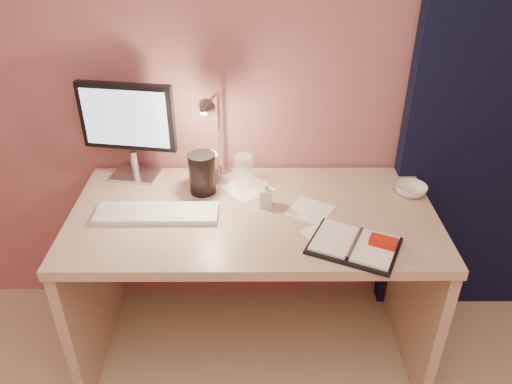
{
  "coord_description": "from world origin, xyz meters",
  "views": [
    {
      "loc": [
        0.0,
        -0.21,
        1.79
      ],
      "look_at": [
        0.01,
        1.33,
        0.85
      ],
      "focal_mm": 35.0,
      "sensor_mm": 36.0,
      "label": 1
    }
  ],
  "objects_px": {
    "dark_jar": "(202,175)",
    "keyboard": "(157,213)",
    "desk": "(253,247)",
    "coffee_cup": "(207,172)",
    "desk_lamp": "(224,131)",
    "monitor": "(129,123)",
    "bowl": "(411,190)",
    "lotion_bottle": "(265,194)",
    "clear_cup": "(244,171)",
    "planner": "(357,245)"
  },
  "relations": [
    {
      "from": "dark_jar",
      "to": "keyboard",
      "type": "bearing_deg",
      "value": -132.73
    },
    {
      "from": "desk",
      "to": "coffee_cup",
      "type": "distance_m",
      "value": 0.37
    },
    {
      "from": "dark_jar",
      "to": "desk_lamp",
      "type": "xyz_separation_m",
      "value": [
        0.09,
        0.06,
        0.17
      ]
    },
    {
      "from": "monitor",
      "to": "desk_lamp",
      "type": "xyz_separation_m",
      "value": [
        0.39,
        -0.07,
        -0.0
      ]
    },
    {
      "from": "desk",
      "to": "desk_lamp",
      "type": "height_order",
      "value": "desk_lamp"
    },
    {
      "from": "bowl",
      "to": "dark_jar",
      "type": "relative_size",
      "value": 0.84
    },
    {
      "from": "keyboard",
      "to": "lotion_bottle",
      "type": "height_order",
      "value": "lotion_bottle"
    },
    {
      "from": "desk",
      "to": "clear_cup",
      "type": "bearing_deg",
      "value": 106.49
    },
    {
      "from": "planner",
      "to": "dark_jar",
      "type": "distance_m",
      "value": 0.68
    },
    {
      "from": "desk",
      "to": "dark_jar",
      "type": "relative_size",
      "value": 9.29
    },
    {
      "from": "monitor",
      "to": "clear_cup",
      "type": "xyz_separation_m",
      "value": [
        0.47,
        -0.07,
        -0.18
      ]
    },
    {
      "from": "desk",
      "to": "planner",
      "type": "height_order",
      "value": "planner"
    },
    {
      "from": "clear_cup",
      "to": "lotion_bottle",
      "type": "bearing_deg",
      "value": -61.79
    },
    {
      "from": "monitor",
      "to": "bowl",
      "type": "xyz_separation_m",
      "value": [
        1.14,
        -0.15,
        -0.23
      ]
    },
    {
      "from": "monitor",
      "to": "keyboard",
      "type": "height_order",
      "value": "monitor"
    },
    {
      "from": "coffee_cup",
      "to": "lotion_bottle",
      "type": "relative_size",
      "value": 1.42
    },
    {
      "from": "lotion_bottle",
      "to": "desk_lamp",
      "type": "xyz_separation_m",
      "value": [
        -0.16,
        0.16,
        0.19
      ]
    },
    {
      "from": "monitor",
      "to": "desk_lamp",
      "type": "relative_size",
      "value": 1.07
    },
    {
      "from": "desk_lamp",
      "to": "dark_jar",
      "type": "bearing_deg",
      "value": -132.45
    },
    {
      "from": "lotion_bottle",
      "to": "clear_cup",
      "type": "bearing_deg",
      "value": 118.21
    },
    {
      "from": "desk",
      "to": "coffee_cup",
      "type": "height_order",
      "value": "coffee_cup"
    },
    {
      "from": "clear_cup",
      "to": "lotion_bottle",
      "type": "distance_m",
      "value": 0.18
    },
    {
      "from": "coffee_cup",
      "to": "desk_lamp",
      "type": "height_order",
      "value": "desk_lamp"
    },
    {
      "from": "keyboard",
      "to": "coffee_cup",
      "type": "height_order",
      "value": "coffee_cup"
    },
    {
      "from": "planner",
      "to": "coffee_cup",
      "type": "height_order",
      "value": "coffee_cup"
    },
    {
      "from": "monitor",
      "to": "lotion_bottle",
      "type": "xyz_separation_m",
      "value": [
        0.55,
        -0.23,
        -0.2
      ]
    },
    {
      "from": "desk_lamp",
      "to": "desk",
      "type": "bearing_deg",
      "value": -34.51
    },
    {
      "from": "lotion_bottle",
      "to": "monitor",
      "type": "bearing_deg",
      "value": 157.06
    },
    {
      "from": "bowl",
      "to": "keyboard",
      "type": "bearing_deg",
      "value": -171.57
    },
    {
      "from": "coffee_cup",
      "to": "dark_jar",
      "type": "height_order",
      "value": "coffee_cup"
    },
    {
      "from": "desk_lamp",
      "to": "planner",
      "type": "bearing_deg",
      "value": -26.94
    },
    {
      "from": "coffee_cup",
      "to": "lotion_bottle",
      "type": "distance_m",
      "value": 0.27
    },
    {
      "from": "clear_cup",
      "to": "desk_lamp",
      "type": "bearing_deg",
      "value": 177.6
    },
    {
      "from": "clear_cup",
      "to": "dark_jar",
      "type": "bearing_deg",
      "value": -161.94
    },
    {
      "from": "monitor",
      "to": "clear_cup",
      "type": "bearing_deg",
      "value": 0.37
    },
    {
      "from": "planner",
      "to": "bowl",
      "type": "bearing_deg",
      "value": 76.2
    },
    {
      "from": "monitor",
      "to": "keyboard",
      "type": "distance_m",
      "value": 0.41
    },
    {
      "from": "planner",
      "to": "monitor",
      "type": "bearing_deg",
      "value": 174.84
    },
    {
      "from": "coffee_cup",
      "to": "lotion_bottle",
      "type": "bearing_deg",
      "value": -30.2
    },
    {
      "from": "clear_cup",
      "to": "dark_jar",
      "type": "relative_size",
      "value": 0.88
    },
    {
      "from": "desk",
      "to": "bowl",
      "type": "distance_m",
      "value": 0.68
    },
    {
      "from": "desk",
      "to": "keyboard",
      "type": "height_order",
      "value": "keyboard"
    },
    {
      "from": "monitor",
      "to": "desk_lamp",
      "type": "distance_m",
      "value": 0.4
    },
    {
      "from": "keyboard",
      "to": "bowl",
      "type": "relative_size",
      "value": 3.63
    },
    {
      "from": "dark_jar",
      "to": "desk_lamp",
      "type": "distance_m",
      "value": 0.2
    },
    {
      "from": "monitor",
      "to": "keyboard",
      "type": "relative_size",
      "value": 0.9
    },
    {
      "from": "lotion_bottle",
      "to": "dark_jar",
      "type": "relative_size",
      "value": 0.72
    },
    {
      "from": "keyboard",
      "to": "desk_lamp",
      "type": "relative_size",
      "value": 1.18
    },
    {
      "from": "desk",
      "to": "monitor",
      "type": "xyz_separation_m",
      "value": [
        -0.5,
        0.2,
        0.48
      ]
    },
    {
      "from": "monitor",
      "to": "coffee_cup",
      "type": "distance_m",
      "value": 0.38
    }
  ]
}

